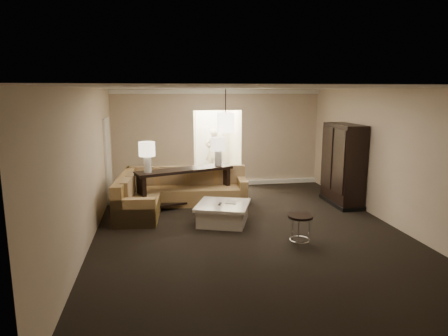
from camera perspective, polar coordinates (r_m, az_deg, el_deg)
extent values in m
plane|color=black|center=(8.07, 3.53, -8.94)|extent=(8.00, 8.00, 0.00)
cube|color=beige|center=(11.60, -0.88, 4.28)|extent=(6.00, 0.04, 2.80)
cube|color=beige|center=(4.04, 16.86, -8.89)|extent=(6.00, 0.04, 2.80)
cube|color=beige|center=(7.62, -18.90, 0.20)|extent=(0.04, 8.00, 2.80)
cube|color=beige|center=(8.89, 22.84, 1.39)|extent=(0.04, 8.00, 2.80)
cube|color=white|center=(7.60, 3.78, 11.35)|extent=(6.00, 8.00, 0.02)
cube|color=white|center=(11.48, -0.86, 10.86)|extent=(6.00, 0.10, 0.12)
cube|color=white|center=(11.78, -0.82, -2.23)|extent=(6.00, 0.10, 0.12)
cube|color=white|center=(10.40, -16.22, 1.13)|extent=(0.05, 0.90, 2.10)
cube|color=beige|center=(12.81, -1.54, -1.44)|extent=(1.40, 2.00, 0.01)
cube|color=#F6F2C9|center=(12.51, -4.76, 4.72)|extent=(0.04, 2.00, 2.80)
cube|color=#F6F2C9|center=(12.70, 1.57, 4.85)|extent=(0.04, 2.00, 2.80)
cube|color=#F6F2C9|center=(13.57, -2.17, 5.24)|extent=(1.40, 0.04, 2.80)
cube|color=white|center=(13.58, -2.14, 3.76)|extent=(0.90, 0.05, 2.10)
cube|color=brown|center=(9.94, -5.40, -3.89)|extent=(3.04, 1.15, 0.42)
cube|color=brown|center=(8.93, -12.21, -5.81)|extent=(1.01, 1.46, 0.42)
cube|color=brown|center=(10.16, -5.42, -1.04)|extent=(2.98, 0.50, 0.46)
cube|color=brown|center=(9.34, -13.92, -2.38)|extent=(0.44, 2.39, 0.46)
cube|color=brown|center=(9.99, 2.57, -3.19)|extent=(0.27, 0.90, 0.61)
cube|color=brown|center=(8.34, -12.77, -6.33)|extent=(0.90, 0.27, 0.61)
cube|color=#8B6B4A|center=(10.18, -11.57, -1.07)|extent=(0.63, 0.21, 0.46)
cube|color=#8B6B4A|center=(10.12, -7.39, -1.02)|extent=(0.63, 0.21, 0.46)
cube|color=#8B6B4A|center=(10.11, -3.18, -0.95)|extent=(0.63, 0.21, 0.46)
cube|color=#8B6B4A|center=(10.15, 1.01, -0.89)|extent=(0.63, 0.21, 0.46)
cube|color=#8B6B4A|center=(9.41, -13.11, -2.12)|extent=(0.21, 0.61, 0.46)
cube|color=#8B6B4A|center=(8.74, -13.77, -3.14)|extent=(0.21, 0.61, 0.46)
cube|color=silver|center=(8.46, -0.16, -6.71)|extent=(1.21, 1.21, 0.36)
cube|color=silver|center=(8.40, -0.16, -5.34)|extent=(1.34, 1.34, 0.06)
cube|color=black|center=(8.34, -0.58, -5.14)|extent=(0.11, 0.18, 0.02)
cube|color=beige|center=(8.51, 1.08, -4.86)|extent=(0.32, 0.37, 0.01)
cube|color=black|center=(9.59, -5.64, -0.29)|extent=(2.42, 1.31, 0.06)
cube|color=black|center=(9.33, -11.68, -3.64)|extent=(0.24, 0.49, 0.86)
cube|color=black|center=(10.16, -0.01, -2.22)|extent=(0.24, 0.49, 0.86)
cube|color=black|center=(9.77, -5.56, -4.64)|extent=(2.30, 1.22, 0.04)
cube|color=black|center=(10.11, 16.66, 0.46)|extent=(0.54, 1.31, 1.97)
cube|color=black|center=(9.68, 16.06, 0.89)|extent=(0.03, 0.58, 1.50)
cube|color=black|center=(10.26, 14.49, 1.52)|extent=(0.03, 0.58, 1.50)
cube|color=black|center=(10.32, 16.38, -4.67)|extent=(0.58, 1.37, 0.09)
cylinder|color=black|center=(7.30, 10.88, -6.80)|extent=(0.45, 0.45, 0.04)
torus|color=silver|center=(7.45, 10.75, -10.02)|extent=(0.37, 0.37, 0.02)
cylinder|color=silver|center=(7.45, 12.06, -8.72)|extent=(0.02, 0.02, 0.53)
cylinder|color=silver|center=(7.49, 9.76, -8.52)|extent=(0.02, 0.02, 0.53)
cylinder|color=silver|center=(7.23, 10.58, -9.29)|extent=(0.02, 0.02, 0.53)
cylinder|color=silver|center=(9.23, -10.89, 0.52)|extent=(0.17, 0.17, 0.38)
cylinder|color=beige|center=(9.18, -10.96, 2.68)|extent=(0.37, 0.37, 0.32)
cylinder|color=silver|center=(9.95, -0.83, 1.46)|extent=(0.17, 0.17, 0.38)
cylinder|color=beige|center=(9.90, -0.83, 3.46)|extent=(0.37, 0.37, 0.32)
cylinder|color=black|center=(10.25, 0.23, 9.57)|extent=(0.02, 0.02, 0.60)
cube|color=#FFE8C6|center=(10.27, 0.23, 6.51)|extent=(0.38, 0.38, 0.48)
imported|color=beige|center=(13.26, -1.48, 2.70)|extent=(0.67, 0.50, 1.69)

